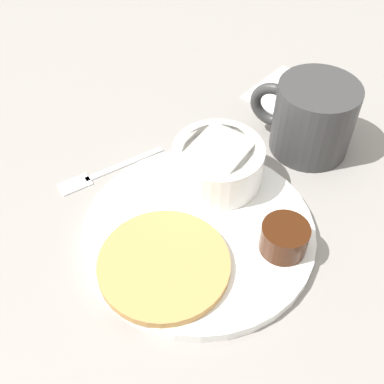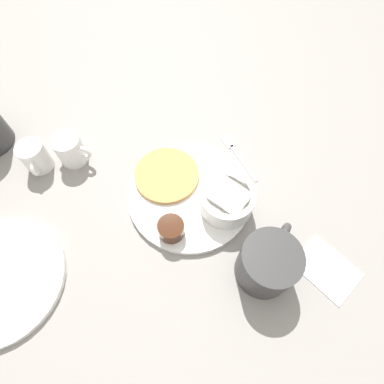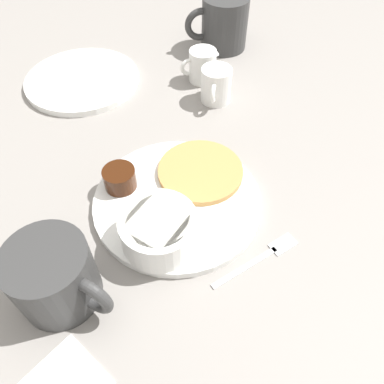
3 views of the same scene
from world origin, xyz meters
TOP-DOWN VIEW (x-y plane):
  - ground_plane at (0.00, 0.00)m, footprint 4.00×4.00m
  - plate at (0.00, 0.00)m, footprint 0.24×0.24m
  - pancake_stack at (-0.06, -0.02)m, footprint 0.13×0.13m
  - bowl at (0.06, 0.05)m, footprint 0.10×0.10m
  - syrup_cup at (0.05, -0.07)m, footprint 0.05×0.05m
  - butter_ramekin at (0.08, 0.04)m, footprint 0.04×0.04m
  - coffee_mug at (0.19, 0.04)m, footprint 0.09×0.12m
  - creamer_pitcher_near at (-0.19, -0.17)m, footprint 0.06×0.06m
  - creamer_pitcher_far at (-0.21, -0.23)m, footprint 0.08×0.05m
  - fork at (-0.05, 0.14)m, footprint 0.13×0.02m
  - napkin at (0.24, 0.14)m, footprint 0.12×0.10m

SIDE VIEW (x-z plane):
  - ground_plane at x=0.00m, z-range 0.00..0.00m
  - fork at x=-0.05m, z-range 0.00..0.00m
  - napkin at x=0.24m, z-range 0.00..0.00m
  - plate at x=0.00m, z-range 0.00..0.01m
  - pancake_stack at x=-0.06m, z-range 0.01..0.02m
  - syrup_cup at x=0.05m, z-range 0.01..0.04m
  - butter_ramekin at x=0.08m, z-range 0.01..0.05m
  - creamer_pitcher_far at x=-0.21m, z-range 0.00..0.06m
  - creamer_pitcher_near at x=-0.19m, z-range 0.00..0.06m
  - bowl at x=0.06m, z-range 0.01..0.06m
  - coffee_mug at x=0.19m, z-range 0.00..0.09m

